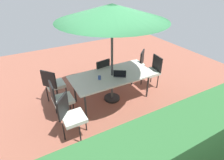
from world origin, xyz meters
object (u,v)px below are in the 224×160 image
at_px(dining_table, 112,77).
at_px(chair_northeast, 71,115).
at_px(chair_southeast, 54,84).
at_px(laptop, 120,74).
at_px(chair_east, 60,98).
at_px(chair_west, 152,70).
at_px(chair_south, 101,72).
at_px(cup, 100,78).
at_px(chair_southwest, 137,63).
at_px(patio_umbrella, 112,13).

relative_size(dining_table, chair_northeast, 2.21).
bearing_deg(chair_southeast, laptop, -156.16).
bearing_deg(chair_southeast, chair_east, 140.20).
xyz_separation_m(chair_west, chair_northeast, (2.81, 0.78, 0.00)).
xyz_separation_m(chair_south, chair_west, (-1.43, 0.65, 0.00)).
xyz_separation_m(chair_south, cup, (0.37, 0.72, 0.27)).
distance_m(chair_south, cup, 0.86).
height_order(chair_southeast, laptop, laptop).
relative_size(dining_table, chair_southeast, 2.21).
xyz_separation_m(chair_south, chair_northeast, (1.38, 1.43, 0.00)).
relative_size(dining_table, chair_southwest, 2.21).
xyz_separation_m(chair_southwest, chair_east, (2.75, 0.73, 0.00)).
height_order(chair_south, chair_southeast, same).
bearing_deg(cup, chair_east, -0.04).
xyz_separation_m(chair_east, chair_southeast, (-0.03, -0.74, 0.00)).
height_order(chair_southwest, chair_east, same).
bearing_deg(chair_south, chair_east, 18.96).
xyz_separation_m(chair_west, laptop, (1.27, 0.19, 0.27)).
height_order(chair_south, chair_east, same).
bearing_deg(dining_table, chair_south, -88.97).
relative_size(chair_east, cup, 10.35).
bearing_deg(cup, dining_table, -172.98).
distance_m(chair_northeast, laptop, 1.67).
xyz_separation_m(chair_south, laptop, (-0.16, 0.83, 0.27)).
distance_m(laptop, cup, 0.54).
distance_m(chair_southwest, chair_southeast, 2.71).
bearing_deg(chair_east, chair_northeast, -175.88).
bearing_deg(chair_east, chair_west, -86.79).
relative_size(patio_umbrella, chair_east, 2.64).
height_order(chair_south, chair_northeast, same).
relative_size(chair_east, chair_northeast, 1.00).
bearing_deg(chair_northeast, chair_southwest, -21.35).
height_order(chair_southwest, chair_northeast, same).
height_order(chair_south, chair_west, same).
bearing_deg(chair_northeast, patio_umbrella, -20.79).
relative_size(chair_south, chair_southeast, 1.00).
bearing_deg(dining_table, chair_southwest, -152.80).
relative_size(chair_west, chair_east, 1.00).
distance_m(chair_southeast, laptop, 1.78).
bearing_deg(chair_southwest, chair_west, 57.49).
height_order(chair_northeast, cup, chair_northeast).
bearing_deg(chair_east, chair_south, -61.24).
height_order(chair_southwest, laptop, laptop).
distance_m(chair_east, laptop, 1.60).
bearing_deg(dining_table, cup, 7.02).
relative_size(dining_table, chair_south, 2.21).
relative_size(chair_northeast, chair_southeast, 1.00).
relative_size(chair_east, chair_southeast, 1.00).
xyz_separation_m(laptop, cup, (0.53, -0.11, 0.00)).
relative_size(patio_umbrella, chair_southwest, 2.64).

